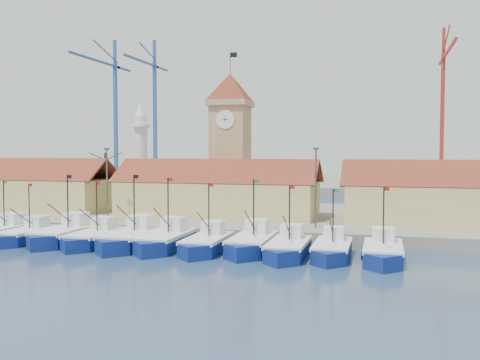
% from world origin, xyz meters
% --- Properties ---
extents(ground, '(400.00, 400.00, 0.00)m').
position_xyz_m(ground, '(0.00, 0.00, 0.00)').
color(ground, navy).
rests_on(ground, ground).
extents(quay, '(140.00, 32.00, 1.50)m').
position_xyz_m(quay, '(0.00, 24.00, 0.75)').
color(quay, gray).
rests_on(quay, ground).
extents(terminal, '(240.00, 80.00, 2.00)m').
position_xyz_m(terminal, '(0.00, 110.00, 1.00)').
color(terminal, gray).
rests_on(terminal, ground).
extents(boat_1, '(3.33, 9.11, 6.89)m').
position_xyz_m(boat_1, '(-16.99, 2.63, 0.71)').
color(boat_1, navy).
rests_on(boat_1, ground).
extents(boat_2, '(3.84, 10.51, 7.95)m').
position_xyz_m(boat_2, '(-12.44, 3.06, 0.82)').
color(boat_2, navy).
rests_on(boat_2, ground).
extents(boat_3, '(3.50, 9.59, 7.26)m').
position_xyz_m(boat_3, '(-8.49, 2.52, 0.75)').
color(boat_3, navy).
rests_on(boat_3, ground).
extents(boat_4, '(3.90, 10.69, 8.09)m').
position_xyz_m(boat_4, '(-4.13, 2.52, 0.84)').
color(boat_4, navy).
rests_on(boat_4, ground).
extents(boat_5, '(3.76, 10.30, 7.79)m').
position_xyz_m(boat_5, '(-0.32, 2.67, 0.81)').
color(boat_5, navy).
rests_on(boat_5, ground).
extents(boat_6, '(3.52, 9.65, 7.30)m').
position_xyz_m(boat_6, '(4.28, 2.32, 0.75)').
color(boat_6, navy).
rests_on(boat_6, ground).
extents(boat_7, '(3.73, 10.20, 7.72)m').
position_xyz_m(boat_7, '(8.71, 3.30, 0.80)').
color(boat_7, navy).
rests_on(boat_7, ground).
extents(boat_8, '(3.50, 9.59, 7.26)m').
position_xyz_m(boat_8, '(12.63, 1.86, 0.75)').
color(boat_8, navy).
rests_on(boat_8, ground).
extents(boat_9, '(3.34, 9.16, 6.93)m').
position_xyz_m(boat_9, '(16.73, 2.48, 0.72)').
color(boat_9, navy).
rests_on(boat_9, ground).
extents(boat_10, '(3.48, 9.54, 7.22)m').
position_xyz_m(boat_10, '(21.38, 2.07, 0.75)').
color(boat_10, navy).
rests_on(boat_10, ground).
extents(hall_left, '(31.20, 10.13, 7.61)m').
position_xyz_m(hall_left, '(-32.00, 20.00, 3.99)').
color(hall_left, '#E0CB7B').
rests_on(hall_left, quay).
extents(hall_center, '(27.04, 10.13, 7.61)m').
position_xyz_m(hall_center, '(0.00, 20.00, 3.99)').
color(hall_center, '#E0CB7B').
rests_on(hall_center, quay).
extents(hall_right, '(31.20, 10.13, 7.61)m').
position_xyz_m(hall_right, '(32.00, 20.00, 3.99)').
color(hall_right, '#E0CB7B').
rests_on(hall_right, quay).
extents(clock_tower, '(5.80, 5.80, 22.70)m').
position_xyz_m(clock_tower, '(0.00, 26.00, 11.96)').
color(clock_tower, tan).
rests_on(clock_tower, quay).
extents(minaret, '(3.00, 3.00, 16.30)m').
position_xyz_m(minaret, '(-15.00, 28.00, 9.73)').
color(minaret, silver).
rests_on(minaret, quay).
extents(palm_tree, '(5.60, 5.03, 8.39)m').
position_xyz_m(palm_tree, '(-20.00, 26.00, 6.25)').
color(palm_tree, brown).
rests_on(palm_tree, quay).
extents(lamp_posts, '(80.70, 0.25, 9.03)m').
position_xyz_m(lamp_posts, '(0.50, 12.00, 6.48)').
color(lamp_posts, '#3F3F44').
rests_on(lamp_posts, quay).
extents(crane_blue_far, '(1.00, 34.91, 42.10)m').
position_xyz_m(crane_blue_far, '(-58.75, 100.26, 25.55)').
color(crane_blue_far, '#2C5186').
rests_on(crane_blue_far, terminal).
extents(crane_blue_near, '(1.00, 30.52, 42.71)m').
position_xyz_m(crane_blue_near, '(-48.29, 106.91, 25.52)').
color(crane_blue_near, '#2C5186').
rests_on(crane_blue_near, terminal).
extents(crane_red_right, '(1.00, 36.17, 40.84)m').
position_xyz_m(crane_red_right, '(36.39, 103.02, 24.94)').
color(crane_red_right, '#AC231A').
rests_on(crane_red_right, terminal).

